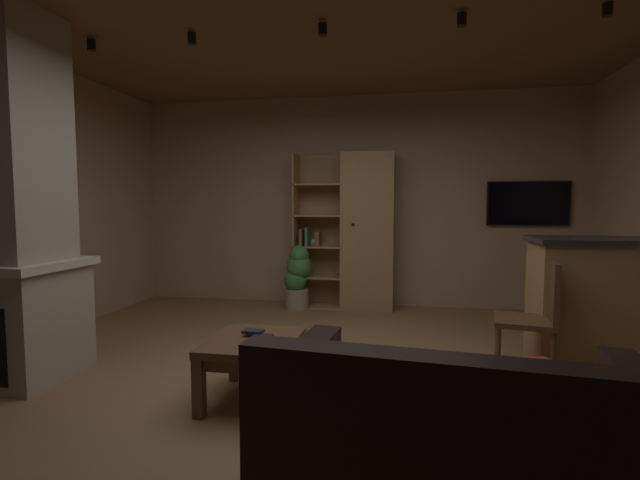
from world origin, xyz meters
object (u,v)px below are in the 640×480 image
at_px(stone_fireplace, 2,216).
at_px(potted_floor_plant, 298,276).
at_px(table_book_1, 253,331).
at_px(kitchen_bar_counter, 631,306).
at_px(table_book_0, 263,337).
at_px(coffee_table, 253,351).
at_px(wall_mounted_tv, 528,203).
at_px(leather_couch, 460,461).
at_px(bookshelf_cabinet, 361,232).
at_px(dining_chair, 536,313).

xyz_separation_m(stone_fireplace, potted_floor_plant, (1.68, 2.66, -0.82)).
bearing_deg(table_book_1, kitchen_bar_counter, 19.15).
xyz_separation_m(stone_fireplace, kitchen_bar_counter, (4.77, 0.95, -0.71)).
bearing_deg(table_book_0, coffee_table, -171.83).
bearing_deg(wall_mounted_tv, potted_floor_plant, -172.13).
bearing_deg(leather_couch, bookshelf_cabinet, 100.83).
bearing_deg(table_book_1, potted_floor_plant, 96.44).
xyz_separation_m(coffee_table, wall_mounted_tv, (2.51, 3.12, 1.01)).
relative_size(stone_fireplace, dining_chair, 3.00).
height_order(bookshelf_cabinet, kitchen_bar_counter, bookshelf_cabinet).
bearing_deg(table_book_1, stone_fireplace, 179.49).
xyz_separation_m(dining_chair, potted_floor_plant, (-2.30, 2.06, -0.10)).
xyz_separation_m(bookshelf_cabinet, table_book_0, (-0.40, -2.90, -0.54)).
relative_size(table_book_0, wall_mounted_tv, 0.14).
bearing_deg(table_book_1, table_book_0, -29.47).
distance_m(kitchen_bar_counter, table_book_1, 2.95).
xyz_separation_m(table_book_0, potted_floor_plant, (-0.39, 2.72, -0.01)).
bearing_deg(kitchen_bar_counter, coffee_table, -159.70).
bearing_deg(kitchen_bar_counter, leather_couch, -126.51).
bearing_deg(kitchen_bar_counter, bookshelf_cabinet, 140.65).
bearing_deg(table_book_1, leather_couch, -41.90).
relative_size(bookshelf_cabinet, dining_chair, 2.16).
bearing_deg(bookshelf_cabinet, coffee_table, -99.09).
height_order(table_book_0, potted_floor_plant, potted_floor_plant).
height_order(coffee_table, potted_floor_plant, potted_floor_plant).
bearing_deg(dining_chair, coffee_table, -161.16).
distance_m(potted_floor_plant, wall_mounted_tv, 3.01).
bearing_deg(potted_floor_plant, dining_chair, -41.83).
xyz_separation_m(leather_couch, potted_floor_plant, (-1.55, 3.79, 0.13)).
bearing_deg(wall_mounted_tv, stone_fireplace, -145.98).
distance_m(kitchen_bar_counter, leather_couch, 2.61).
bearing_deg(dining_chair, leather_couch, -113.41).
height_order(stone_fireplace, table_book_1, stone_fireplace).
bearing_deg(dining_chair, table_book_0, -160.82).
distance_m(bookshelf_cabinet, table_book_0, 2.98).
relative_size(stone_fireplace, coffee_table, 3.96).
relative_size(leather_couch, table_book_1, 11.77).
bearing_deg(potted_floor_plant, table_book_1, -83.56).
relative_size(kitchen_bar_counter, leather_couch, 0.92).
bearing_deg(wall_mounted_tv, dining_chair, -102.36).
bearing_deg(stone_fireplace, wall_mounted_tv, 34.02).
relative_size(dining_chair, potted_floor_plant, 1.12).
bearing_deg(leather_couch, coffee_table, 139.14).
height_order(bookshelf_cabinet, potted_floor_plant, bookshelf_cabinet).
relative_size(stone_fireplace, table_book_0, 20.49).
bearing_deg(potted_floor_plant, table_book_0, -81.95).
height_order(stone_fireplace, dining_chair, stone_fireplace).
xyz_separation_m(coffee_table, potted_floor_plant, (-0.32, 2.73, 0.08)).
bearing_deg(dining_chair, potted_floor_plant, 138.17).
xyz_separation_m(table_book_1, potted_floor_plant, (-0.30, 2.68, -0.04)).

